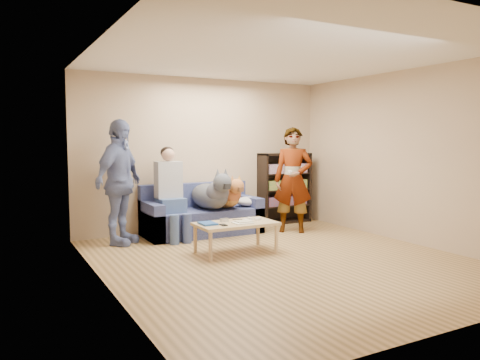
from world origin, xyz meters
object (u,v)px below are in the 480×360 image
dog_gray (212,194)px  coffee_table (236,226)px  person_standing_left (119,182)px  notebook_blue (208,223)px  sofa (201,217)px  person_seated (171,190)px  bookshelf (284,186)px  dog_tan (226,195)px  person_standing_right (293,180)px  camera_silver (224,220)px

dog_gray → coffee_table: dog_gray is taller
person_standing_left → notebook_blue: (0.87, -1.22, -0.50)m
notebook_blue → sofa: 1.47m
person_seated → notebook_blue: bearing=-86.8°
person_standing_left → coffee_table: person_standing_left is taller
notebook_blue → person_seated: size_ratio=0.18×
person_standing_left → notebook_blue: person_standing_left is taller
person_standing_left → bookshelf: (3.17, 0.38, -0.25)m
coffee_table → bookshelf: 2.54m
notebook_blue → bookshelf: 2.81m
sofa → dog_gray: bearing=-62.6°
person_standing_left → sofa: size_ratio=0.98×
person_standing_left → coffee_table: 1.88m
person_seated → coffee_table: person_seated is taller
person_standing_left → bookshelf: size_ratio=1.43×
dog_tan → coffee_table: size_ratio=1.05×
dog_tan → person_standing_right: bearing=-22.4°
person_standing_left → notebook_blue: bearing=-99.1°
person_standing_left → coffee_table: size_ratio=1.69×
coffee_table → bookshelf: (1.90, 1.66, 0.31)m
person_standing_left → sofa: (1.37, 0.15, -0.65)m
notebook_blue → dog_gray: 1.34m
person_standing_right → bookshelf: person_standing_right is taller
sofa → bookshelf: bearing=7.4°
notebook_blue → camera_silver: (0.28, 0.07, 0.01)m
sofa → dog_tan: bearing=-22.3°
coffee_table → sofa: bearing=86.1°
sofa → notebook_blue: bearing=-109.9°
dog_tan → coffee_table: bearing=-111.0°
person_standing_left → camera_silver: person_standing_left is taller
person_seated → dog_gray: person_seated is taller
dog_tan → dog_gray: bearing=-171.7°
person_standing_left → camera_silver: 1.70m
sofa → dog_tan: (0.39, -0.16, 0.35)m
person_standing_right → person_seated: size_ratio=1.20×
bookshelf → notebook_blue: bearing=-145.0°
camera_silver → dog_gray: bearing=73.7°
sofa → coffee_table: size_ratio=1.73×
person_standing_right → coffee_table: 1.81m
notebook_blue → coffee_table: bearing=-7.1°
camera_silver → dog_tan: (0.61, 1.14, 0.19)m
person_standing_left → bookshelf: person_standing_left is taller
person_standing_left → coffee_table: bearing=-89.7°
coffee_table → dog_tan: bearing=69.0°
camera_silver → notebook_blue: bearing=-166.0°
notebook_blue → camera_silver: size_ratio=2.36×
notebook_blue → dog_gray: bearing=62.8°
person_standing_right → camera_silver: bearing=-118.1°
bookshelf → person_seated: bearing=-171.3°
person_standing_right → sofa: person_standing_right is taller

